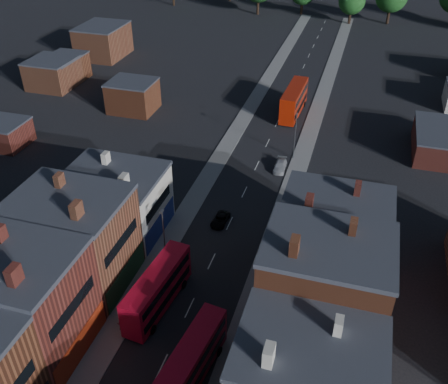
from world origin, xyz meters
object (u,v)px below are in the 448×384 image
Objects in this scene: bus_1 at (192,361)px; bus_0 at (157,289)px; car_3 at (280,166)px; car_2 at (220,220)px; ped_1 at (121,323)px; bus_2 at (294,100)px.

bus_0 is at bearing 138.97° from bus_1.
car_2 is at bearing -109.49° from car_3.
car_2 is 21.26m from ped_1.
ped_1 is (-9.11, 3.29, -1.46)m from bus_1.
bus_2 reaches higher than ped_1.
bus_0 is 1.05× the size of bus_1.
bus_0 is 2.57× the size of car_3.
bus_1 is at bearing -92.73° from car_3.
car_3 is (0.47, 40.18, -1.83)m from bus_1.
bus_1 is at bearing -75.53° from car_2.
car_2 is 16.91m from car_3.
bus_2 is at bearing 88.41° from car_2.
car_3 is (5.06, 16.13, 0.10)m from car_2.
bus_0 is at bearing -93.89° from bus_2.
bus_2 is at bearing 90.33° from bus_0.
bus_1 is at bearing -86.90° from bus_2.
car_2 is (2.10, 16.45, -2.07)m from bus_0.
ped_1 is (-2.42, -4.31, -1.59)m from bus_0.
bus_0 is 53.84m from bus_2.
ped_1 is at bearing -113.09° from bus_0.
car_3 is at bearing -125.61° from ped_1.
bus_2 is 58.44m from ped_1.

